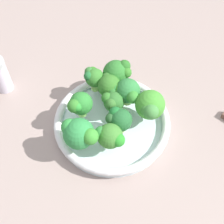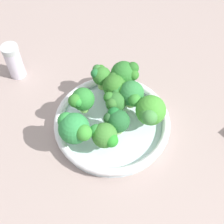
{
  "view_description": "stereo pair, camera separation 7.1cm",
  "coord_description": "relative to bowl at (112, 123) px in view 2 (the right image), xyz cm",
  "views": [
    {
      "loc": [
        -22.62,
        33.09,
        64.99
      ],
      "look_at": [
        2.13,
        0.85,
        6.38
      ],
      "focal_mm": 51.06,
      "sensor_mm": 36.0,
      "label": 1
    },
    {
      "loc": [
        -27.87,
        28.27,
        64.99
      ],
      "look_at": [
        2.13,
        0.85,
        6.38
      ],
      "focal_mm": 51.06,
      "sensor_mm": 36.0,
      "label": 2
    }
  ],
  "objects": [
    {
      "name": "broccoli_floret_3",
      "position": [
        -3.7,
        5.66,
        5.45
      ],
      "size": [
        7.09,
        5.48,
        6.5
      ],
      "color": "#7DB44E",
      "rests_on": "bowl"
    },
    {
      "name": "broccoli_floret_5",
      "position": [
        6.45,
        3.41,
        5.88
      ],
      "size": [
        5.35,
        6.29,
        6.89
      ],
      "color": "#89CD5D",
      "rests_on": "bowl"
    },
    {
      "name": "broccoli_floret_6",
      "position": [
        4.48,
        -5.03,
        5.63
      ],
      "size": [
        6.29,
        5.55,
        6.72
      ],
      "color": "#97DA74",
      "rests_on": "bowl"
    },
    {
      "name": "broccoli_floret_4",
      "position": [
        -6.32,
        -5.56,
        6.17
      ],
      "size": [
        6.77,
        7.28,
        7.77
      ],
      "color": "#76BE5F",
      "rests_on": "bowl"
    },
    {
      "name": "pepper_shaker",
      "position": [
        29.52,
        7.3,
        3.38
      ],
      "size": [
        4.32,
        4.32,
        10.09
      ],
      "color": "silver",
      "rests_on": "ground_plane"
    },
    {
      "name": "broccoli_floret_9",
      "position": [
        1.29,
        -2.14,
        5.19
      ],
      "size": [
        5.1,
        5.27,
        5.85
      ],
      "color": "#96C75B",
      "rests_on": "bowl"
    },
    {
      "name": "broccoli_floret_7",
      "position": [
        -2.73,
        1.07,
        5.45
      ],
      "size": [
        5.63,
        5.11,
        6.33
      ],
      "color": "#89B059",
      "rests_on": "bowl"
    },
    {
      "name": "ground_plane",
      "position": [
        -2.13,
        -0.85,
        -2.97
      ],
      "size": [
        130.0,
        130.0,
        2.5
      ],
      "primitive_type": "cube",
      "color": "gray"
    },
    {
      "name": "broccoli_floret_8",
      "position": [
        5.54,
        -9.28,
        5.77
      ],
      "size": [
        6.84,
        6.52,
        7.18
      ],
      "color": "#83BE59",
      "rests_on": "bowl"
    },
    {
      "name": "broccoli_floret_0",
      "position": [
        0.26,
        -6.04,
        5.79
      ],
      "size": [
        6.48,
        5.87,
        7.09
      ],
      "color": "#A2C865",
      "rests_on": "bowl"
    },
    {
      "name": "broccoli_floret_2",
      "position": [
        9.14,
        -4.7,
        5.85
      ],
      "size": [
        5.07,
        4.64,
        6.45
      ],
      "color": "#91C35C",
      "rests_on": "bowl"
    },
    {
      "name": "broccoli_floret_1",
      "position": [
        1.34,
        9.54,
        6.59
      ],
      "size": [
        8.52,
        6.73,
        8.16
      ],
      "color": "#83CE63",
      "rests_on": "bowl"
    },
    {
      "name": "bowl",
      "position": [
        0.0,
        0.0,
        0.0
      ],
      "size": [
        27.3,
        27.3,
        3.38
      ],
      "color": "silver",
      "rests_on": "ground_plane"
    }
  ]
}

